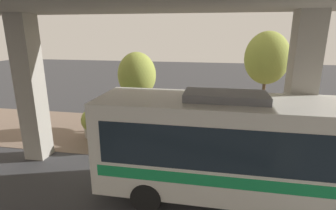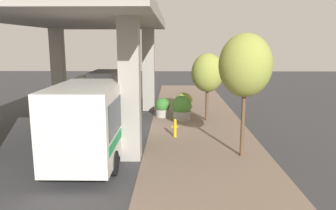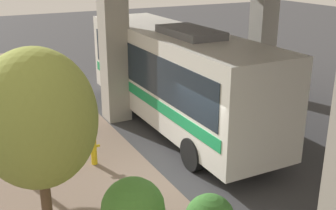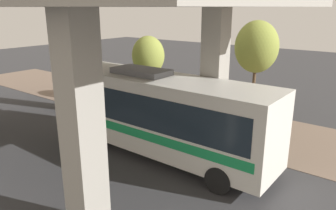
{
  "view_description": "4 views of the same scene",
  "coord_description": "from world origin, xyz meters",
  "px_view_note": "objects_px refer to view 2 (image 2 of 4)",
  "views": [
    {
      "loc": [
        10.41,
        2.46,
        5.6
      ],
      "look_at": [
        -0.95,
        0.36,
        2.37
      ],
      "focal_mm": 28.0,
      "sensor_mm": 36.0,
      "label": 1
    },
    {
      "loc": [
        -1.42,
        19.79,
        5.27
      ],
      "look_at": [
        -1.11,
        1.09,
        1.65
      ],
      "focal_mm": 35.0,
      "sensor_mm": 36.0,
      "label": 2
    },
    {
      "loc": [
        -4.83,
        -9.14,
        5.95
      ],
      "look_at": [
        0.32,
        0.77,
        2.03
      ],
      "focal_mm": 45.0,
      "sensor_mm": 36.0,
      "label": 3
    },
    {
      "loc": [
        12.57,
        12.31,
        6.33
      ],
      "look_at": [
        0.27,
        2.78,
        1.66
      ],
      "focal_mm": 35.0,
      "sensor_mm": 36.0,
      "label": 4
    }
  ],
  "objects_px": {
    "planter_front": "(182,108)",
    "planter_back": "(162,108)",
    "bus": "(101,108)",
    "street_tree_far": "(245,66)",
    "fire_hydrant": "(175,128)",
    "street_tree_near": "(208,73)",
    "planter_middle": "(184,103)"
  },
  "relations": [
    {
      "from": "street_tree_far",
      "to": "planter_front",
      "type": "bearing_deg",
      "value": -70.03
    },
    {
      "from": "street_tree_far",
      "to": "street_tree_near",
      "type": "bearing_deg",
      "value": -82.46
    },
    {
      "from": "planter_front",
      "to": "planter_middle",
      "type": "relative_size",
      "value": 1.05
    },
    {
      "from": "fire_hydrant",
      "to": "planter_front",
      "type": "xyz_separation_m",
      "value": [
        -0.48,
        -4.2,
        0.28
      ]
    },
    {
      "from": "fire_hydrant",
      "to": "planter_front",
      "type": "relative_size",
      "value": 0.63
    },
    {
      "from": "planter_front",
      "to": "street_tree_far",
      "type": "height_order",
      "value": "street_tree_far"
    },
    {
      "from": "planter_front",
      "to": "street_tree_far",
      "type": "xyz_separation_m",
      "value": [
        -2.63,
        7.23,
        3.42
      ]
    },
    {
      "from": "fire_hydrant",
      "to": "street_tree_near",
      "type": "height_order",
      "value": "street_tree_near"
    },
    {
      "from": "fire_hydrant",
      "to": "street_tree_far",
      "type": "xyz_separation_m",
      "value": [
        -3.1,
        3.03,
        3.7
      ]
    },
    {
      "from": "fire_hydrant",
      "to": "street_tree_near",
      "type": "relative_size",
      "value": 0.23
    },
    {
      "from": "street_tree_near",
      "to": "street_tree_far",
      "type": "height_order",
      "value": "street_tree_far"
    },
    {
      "from": "bus",
      "to": "street_tree_near",
      "type": "relative_size",
      "value": 2.28
    },
    {
      "from": "planter_front",
      "to": "planter_back",
      "type": "xyz_separation_m",
      "value": [
        1.35,
        -0.86,
        -0.13
      ]
    },
    {
      "from": "fire_hydrant",
      "to": "planter_front",
      "type": "bearing_deg",
      "value": -96.45
    },
    {
      "from": "fire_hydrant",
      "to": "street_tree_far",
      "type": "bearing_deg",
      "value": 135.69
    },
    {
      "from": "fire_hydrant",
      "to": "planter_back",
      "type": "relative_size",
      "value": 0.76
    },
    {
      "from": "bus",
      "to": "fire_hydrant",
      "type": "height_order",
      "value": "bus"
    },
    {
      "from": "street_tree_near",
      "to": "fire_hydrant",
      "type": "bearing_deg",
      "value": 61.63
    },
    {
      "from": "bus",
      "to": "planter_back",
      "type": "distance_m",
      "value": 7.47
    },
    {
      "from": "street_tree_near",
      "to": "street_tree_far",
      "type": "distance_m",
      "value": 7.18
    },
    {
      "from": "planter_front",
      "to": "street_tree_near",
      "type": "height_order",
      "value": "street_tree_near"
    },
    {
      "from": "fire_hydrant",
      "to": "street_tree_near",
      "type": "distance_m",
      "value": 5.31
    },
    {
      "from": "planter_front",
      "to": "planter_back",
      "type": "bearing_deg",
      "value": -32.35
    },
    {
      "from": "planter_front",
      "to": "planter_middle",
      "type": "distance_m",
      "value": 1.94
    },
    {
      "from": "bus",
      "to": "planter_middle",
      "type": "xyz_separation_m",
      "value": [
        -4.37,
        -7.86,
        -1.23
      ]
    },
    {
      "from": "fire_hydrant",
      "to": "planter_middle",
      "type": "xyz_separation_m",
      "value": [
        -0.68,
        -6.13,
        0.27
      ]
    },
    {
      "from": "bus",
      "to": "planter_front",
      "type": "xyz_separation_m",
      "value": [
        -4.17,
        -5.93,
        -1.23
      ]
    },
    {
      "from": "bus",
      "to": "street_tree_far",
      "type": "distance_m",
      "value": 7.26
    },
    {
      "from": "bus",
      "to": "fire_hydrant",
      "type": "relative_size",
      "value": 9.84
    },
    {
      "from": "bus",
      "to": "street_tree_far",
      "type": "bearing_deg",
      "value": 169.15
    },
    {
      "from": "bus",
      "to": "planter_front",
      "type": "distance_m",
      "value": 7.35
    },
    {
      "from": "fire_hydrant",
      "to": "planter_back",
      "type": "xyz_separation_m",
      "value": [
        0.88,
        -5.06,
        0.14
      ]
    }
  ]
}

